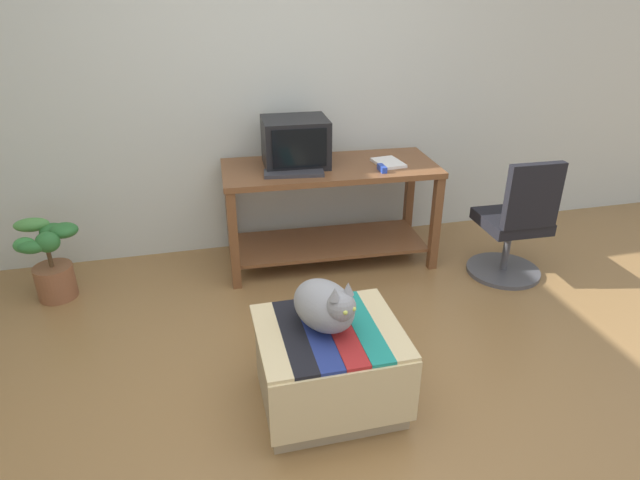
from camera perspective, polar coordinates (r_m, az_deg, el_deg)
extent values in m
plane|color=olive|center=(2.79, 2.73, -18.08)|extent=(14.00, 14.00, 0.00)
cube|color=silver|center=(4.05, -5.34, 16.91)|extent=(8.00, 0.10, 2.60)
cube|color=brown|center=(3.64, -9.14, -0.15)|extent=(0.06, 0.06, 0.71)
cube|color=brown|center=(3.93, 12.15, 1.65)|extent=(0.06, 0.06, 0.71)
cube|color=brown|center=(4.40, 9.43, 4.61)|extent=(0.06, 0.06, 0.71)
cube|color=brown|center=(4.14, -9.53, 3.21)|extent=(0.06, 0.06, 0.71)
cube|color=brown|center=(4.05, 1.00, -0.25)|extent=(1.41, 0.60, 0.02)
cube|color=brown|center=(3.83, 1.07, 7.62)|extent=(1.54, 0.70, 0.04)
cube|color=black|center=(3.84, -2.59, 8.12)|extent=(0.32, 0.27, 0.02)
cube|color=black|center=(3.80, -2.64, 10.34)|extent=(0.46, 0.38, 0.33)
cube|color=black|center=(3.61, -2.18, 9.67)|extent=(0.36, 0.03, 0.26)
cube|color=#333338|center=(3.64, -2.79, 7.11)|extent=(0.42, 0.20, 0.02)
cube|color=white|center=(3.88, 7.26, 8.14)|extent=(0.20, 0.26, 0.02)
cube|color=tan|center=(2.72, 0.95, -13.37)|extent=(0.65, 0.56, 0.42)
cube|color=beige|center=(2.48, 2.84, -17.00)|extent=(0.69, 0.01, 0.34)
cube|color=beige|center=(2.55, -5.35, -10.47)|extent=(0.11, 0.60, 0.02)
cube|color=black|center=(2.56, -2.78, -10.14)|extent=(0.11, 0.60, 0.02)
cube|color=navy|center=(2.58, -0.26, -9.79)|extent=(0.11, 0.60, 0.02)
cube|color=#AD2323|center=(2.60, 2.22, -9.43)|extent=(0.11, 0.60, 0.02)
cube|color=#1E897A|center=(2.63, 4.65, -9.06)|extent=(0.11, 0.60, 0.02)
cube|color=beige|center=(2.66, 7.01, -8.69)|extent=(0.11, 0.60, 0.02)
ellipsoid|color=gray|center=(2.54, 0.40, -6.96)|extent=(0.36, 0.42, 0.23)
sphere|color=gray|center=(2.42, 2.26, -7.08)|extent=(0.14, 0.14, 0.14)
cylinder|color=gray|center=(2.71, 0.98, -7.00)|extent=(0.22, 0.23, 0.04)
cone|color=gray|center=(2.36, 1.57, -5.72)|extent=(0.05, 0.05, 0.06)
cone|color=gray|center=(2.40, 3.00, -5.15)|extent=(0.05, 0.05, 0.06)
sphere|color=#C6D151|center=(2.37, 2.71, -7.70)|extent=(0.02, 0.02, 0.02)
sphere|color=#C6D151|center=(2.39, 3.61, -7.32)|extent=(0.02, 0.02, 0.02)
cylinder|color=brown|center=(4.01, -26.23, -3.98)|extent=(0.25, 0.25, 0.23)
cylinder|color=brown|center=(3.92, -26.78, -1.55)|extent=(0.03, 0.03, 0.15)
ellipsoid|color=#2D7033|center=(3.85, -25.55, 0.93)|extent=(0.18, 0.16, 0.09)
ellipsoid|color=#2D7033|center=(3.93, -26.50, 0.86)|extent=(0.16, 0.15, 0.10)
ellipsoid|color=#4C8E42|center=(3.96, -28.29, 1.43)|extent=(0.22, 0.11, 0.09)
ellipsoid|color=#38843D|center=(3.88, -28.86, -0.48)|extent=(0.13, 0.11, 0.10)
ellipsoid|color=#2D7033|center=(3.80, -28.24, -0.69)|extent=(0.17, 0.09, 0.08)
ellipsoid|color=#2D7033|center=(3.79, -26.92, -0.21)|extent=(0.15, 0.12, 0.14)
cylinder|color=#4C4C51|center=(4.15, 18.82, -3.07)|extent=(0.52, 0.52, 0.03)
cylinder|color=#4C4C51|center=(4.07, 19.20, -0.79)|extent=(0.05, 0.05, 0.34)
cube|color=black|center=(3.98, 19.63, 1.90)|extent=(0.43, 0.43, 0.08)
cube|color=black|center=(3.74, 21.67, 4.34)|extent=(0.38, 0.07, 0.44)
cube|color=#2342B7|center=(3.73, 6.60, 7.56)|extent=(0.04, 0.11, 0.04)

